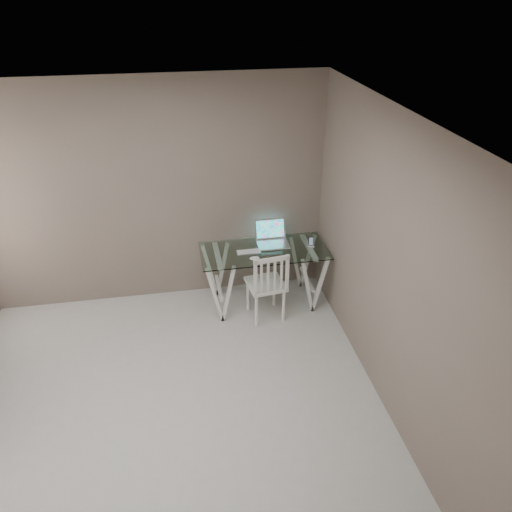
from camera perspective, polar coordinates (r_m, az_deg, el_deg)
The scene contains 7 objects.
room at distance 3.76m, azimuth -12.67°, elevation -1.10°, with size 4.50×4.52×2.71m.
desk at distance 6.06m, azimuth 0.88°, elevation -2.32°, with size 1.50×0.70×0.75m.
chair at distance 5.72m, azimuth 1.36°, elevation -3.14°, with size 0.46×0.46×0.90m.
laptop at distance 6.03m, azimuth 1.81°, elevation 2.09°, with size 0.38×0.35×0.25m.
keyboard at distance 5.84m, azimuth -0.87°, elevation 0.48°, with size 0.29×0.12×0.01m, color silver.
mouse at distance 5.67m, azimuth -0.16°, elevation -0.26°, with size 0.12×0.07×0.04m, color white.
phone_dock at distance 5.98m, azimuth 6.30°, elevation 1.37°, with size 0.07×0.07×0.12m.
Camera 1 is at (0.18, -3.23, 3.60)m, focal length 35.00 mm.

